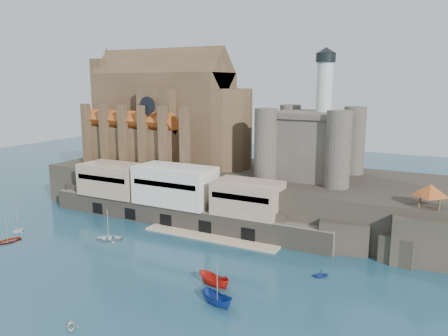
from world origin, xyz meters
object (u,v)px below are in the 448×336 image
Objects in this scene: boat_2 at (217,305)px; castle_keep at (312,141)px; boat_0 at (8,242)px; church at (168,118)px; pavilion at (430,192)px; boat_1 at (71,328)px.

castle_keep is at bearing 19.30° from boat_2.
church is at bearing 92.93° from boat_0.
castle_keep is at bearing 55.97° from boat_0.
boat_1 is at bearing -130.95° from pavilion.
church is 9.21× the size of boat_0.
boat_2 is at bearing -49.41° from church.
pavilion is at bearing -20.17° from boat_2.
church is 70.58m from boat_1.
boat_0 is 39.07m from boat_1.
pavilion reaches higher than boat_2.
boat_2 reaches higher than boat_0.
church is 68.65m from pavilion.
castle_keep is 10.84× the size of boat_1.
boat_1 is (-39.68, -45.73, -12.73)m from pavilion.
pavilion is 61.87m from boat_1.
castle_keep is at bearing -1.11° from church.
boat_1 is at bearing -11.44° from boat_0.
boat_2 is at bearing -128.97° from pavilion.
castle_keep is 50.09m from boat_2.
boat_1 is (-13.76, -60.81, -18.31)m from castle_keep.
church is 50.70m from boat_0.
church is at bearing 59.39° from boat_2.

